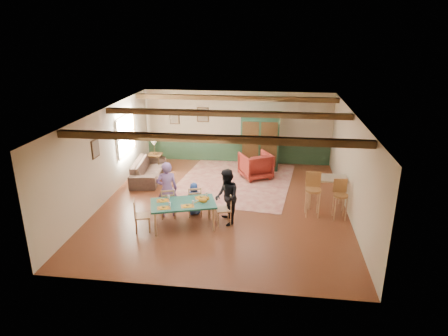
# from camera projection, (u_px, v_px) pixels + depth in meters

# --- Properties ---
(floor) EXTENTS (8.00, 8.00, 0.00)m
(floor) POSITION_uv_depth(u_px,v_px,m) (224.00, 204.00, 11.66)
(floor) COLOR #562818
(floor) RESTS_ON ground
(wall_back) EXTENTS (7.00, 0.02, 2.70)m
(wall_back) POSITION_uv_depth(u_px,v_px,m) (237.00, 127.00, 14.95)
(wall_back) COLOR beige
(wall_back) RESTS_ON floor
(wall_left) EXTENTS (0.02, 8.00, 2.70)m
(wall_left) POSITION_uv_depth(u_px,v_px,m) (105.00, 156.00, 11.63)
(wall_left) COLOR beige
(wall_left) RESTS_ON floor
(wall_right) EXTENTS (0.02, 8.00, 2.70)m
(wall_right) POSITION_uv_depth(u_px,v_px,m) (352.00, 166.00, 10.79)
(wall_right) COLOR beige
(wall_right) RESTS_ON floor
(ceiling) EXTENTS (7.00, 8.00, 0.02)m
(ceiling) POSITION_uv_depth(u_px,v_px,m) (224.00, 113.00, 10.76)
(ceiling) COLOR white
(ceiling) RESTS_ON wall_back
(wainscot_back) EXTENTS (6.95, 0.03, 0.90)m
(wainscot_back) POSITION_uv_depth(u_px,v_px,m) (237.00, 150.00, 15.23)
(wainscot_back) COLOR #1E3823
(wainscot_back) RESTS_ON floor
(ceiling_beam_front) EXTENTS (6.95, 0.16, 0.16)m
(ceiling_beam_front) POSITION_uv_depth(u_px,v_px,m) (210.00, 139.00, 8.64)
(ceiling_beam_front) COLOR #33210E
(ceiling_beam_front) RESTS_ON ceiling
(ceiling_beam_mid) EXTENTS (6.95, 0.16, 0.16)m
(ceiling_beam_mid) POSITION_uv_depth(u_px,v_px,m) (225.00, 114.00, 11.16)
(ceiling_beam_mid) COLOR #33210E
(ceiling_beam_mid) RESTS_ON ceiling
(ceiling_beam_back) EXTENTS (6.95, 0.16, 0.16)m
(ceiling_beam_back) POSITION_uv_depth(u_px,v_px,m) (235.00, 98.00, 13.60)
(ceiling_beam_back) COLOR #33210E
(ceiling_beam_back) RESTS_ON ceiling
(window_left) EXTENTS (0.06, 1.60, 1.30)m
(window_left) POSITION_uv_depth(u_px,v_px,m) (126.00, 135.00, 13.15)
(window_left) COLOR white
(window_left) RESTS_ON wall_left
(picture_left_wall) EXTENTS (0.04, 0.42, 0.52)m
(picture_left_wall) POSITION_uv_depth(u_px,v_px,m) (95.00, 149.00, 10.93)
(picture_left_wall) COLOR gray
(picture_left_wall) RESTS_ON wall_left
(picture_back_a) EXTENTS (0.45, 0.04, 0.55)m
(picture_back_a) POSITION_uv_depth(u_px,v_px,m) (203.00, 115.00, 14.93)
(picture_back_a) COLOR gray
(picture_back_a) RESTS_ON wall_back
(picture_back_b) EXTENTS (0.38, 0.04, 0.48)m
(picture_back_b) POSITION_uv_depth(u_px,v_px,m) (174.00, 118.00, 15.11)
(picture_back_b) COLOR gray
(picture_back_b) RESTS_ON wall_back
(dining_table) EXTENTS (1.83, 1.36, 0.68)m
(dining_table) POSITION_uv_depth(u_px,v_px,m) (184.00, 215.00, 10.24)
(dining_table) COLOR #1A5547
(dining_table) RESTS_ON floor
(dining_chair_far_left) EXTENTS (0.48, 0.50, 0.86)m
(dining_chair_far_left) POSITION_uv_depth(u_px,v_px,m) (168.00, 202.00, 10.75)
(dining_chair_far_left) COLOR tan
(dining_chair_far_left) RESTS_ON floor
(dining_chair_far_right) EXTENTS (0.48, 0.50, 0.86)m
(dining_chair_far_right) POSITION_uv_depth(u_px,v_px,m) (195.00, 200.00, 10.88)
(dining_chair_far_right) COLOR tan
(dining_chair_far_right) RESTS_ON floor
(dining_chair_end_left) EXTENTS (0.50, 0.48, 0.86)m
(dining_chair_end_left) POSITION_uv_depth(u_px,v_px,m) (142.00, 215.00, 10.03)
(dining_chair_end_left) COLOR tan
(dining_chair_end_left) RESTS_ON floor
(dining_chair_end_right) EXTENTS (0.50, 0.48, 0.86)m
(dining_chair_end_right) POSITION_uv_depth(u_px,v_px,m) (223.00, 209.00, 10.39)
(dining_chair_end_right) COLOR tan
(dining_chair_end_right) RESTS_ON floor
(person_man) EXTENTS (0.66, 0.53, 1.56)m
(person_man) POSITION_uv_depth(u_px,v_px,m) (167.00, 189.00, 10.70)
(person_man) COLOR #8660A5
(person_man) RESTS_ON floor
(person_woman) EXTENTS (0.76, 0.86, 1.49)m
(person_woman) POSITION_uv_depth(u_px,v_px,m) (227.00, 197.00, 10.30)
(person_woman) COLOR black
(person_woman) RESTS_ON floor
(person_child) EXTENTS (0.51, 0.41, 0.91)m
(person_child) POSITION_uv_depth(u_px,v_px,m) (194.00, 199.00, 10.94)
(person_child) COLOR #264698
(person_child) RESTS_ON floor
(cat) EXTENTS (0.35, 0.22, 0.16)m
(cat) POSITION_uv_depth(u_px,v_px,m) (203.00, 200.00, 10.10)
(cat) COLOR orange
(cat) RESTS_ON dining_table
(place_setting_near_left) EXTENTS (0.43, 0.37, 0.11)m
(place_setting_near_left) POSITION_uv_depth(u_px,v_px,m) (164.00, 206.00, 9.81)
(place_setting_near_left) COLOR orange
(place_setting_near_left) RESTS_ON dining_table
(place_setting_near_center) EXTENTS (0.43, 0.37, 0.11)m
(place_setting_near_center) POSITION_uv_depth(u_px,v_px,m) (187.00, 204.00, 9.92)
(place_setting_near_center) COLOR orange
(place_setting_near_center) RESTS_ON dining_table
(place_setting_far_left) EXTENTS (0.43, 0.37, 0.11)m
(place_setting_far_left) POSITION_uv_depth(u_px,v_px,m) (163.00, 199.00, 10.23)
(place_setting_far_left) COLOR orange
(place_setting_far_left) RESTS_ON dining_table
(place_setting_far_right) EXTENTS (0.43, 0.37, 0.11)m
(place_setting_far_right) POSITION_uv_depth(u_px,v_px,m) (201.00, 196.00, 10.41)
(place_setting_far_right) COLOR orange
(place_setting_far_right) RESTS_ON dining_table
(area_rug) EXTENTS (4.11, 4.70, 0.01)m
(area_rug) POSITION_uv_depth(u_px,v_px,m) (235.00, 182.00, 13.37)
(area_rug) COLOR beige
(area_rug) RESTS_ON floor
(armoire) EXTENTS (1.50, 0.64, 2.09)m
(armoire) POSITION_uv_depth(u_px,v_px,m) (260.00, 141.00, 14.23)
(armoire) COLOR #163725
(armoire) RESTS_ON floor
(armchair) EXTENTS (1.29, 1.30, 0.88)m
(armchair) POSITION_uv_depth(u_px,v_px,m) (256.00, 165.00, 13.60)
(armchair) COLOR #561211
(armchair) RESTS_ON floor
(sofa) EXTENTS (1.12, 2.31, 0.65)m
(sofa) POSITION_uv_depth(u_px,v_px,m) (148.00, 170.00, 13.54)
(sofa) COLOR #3F2E27
(sofa) RESTS_ON floor
(end_table) EXTENTS (0.49, 0.49, 0.60)m
(end_table) POSITION_uv_depth(u_px,v_px,m) (155.00, 162.00, 14.40)
(end_table) COLOR #33210E
(end_table) RESTS_ON floor
(table_lamp) EXTENTS (0.33, 0.33, 0.55)m
(table_lamp) POSITION_uv_depth(u_px,v_px,m) (154.00, 147.00, 14.21)
(table_lamp) COLOR #DBB78E
(table_lamp) RESTS_ON end_table
(counter_table) EXTENTS (1.08, 0.64, 0.90)m
(counter_table) POSITION_uv_depth(u_px,v_px,m) (326.00, 192.00, 11.39)
(counter_table) COLOR #B7AA8E
(counter_table) RESTS_ON floor
(bar_stool_left) EXTENTS (0.44, 0.48, 1.21)m
(bar_stool_left) POSITION_uv_depth(u_px,v_px,m) (313.00, 195.00, 10.78)
(bar_stool_left) COLOR #A87541
(bar_stool_left) RESTS_ON floor
(bar_stool_right) EXTENTS (0.41, 0.44, 1.08)m
(bar_stool_right) POSITION_uv_depth(u_px,v_px,m) (340.00, 200.00, 10.64)
(bar_stool_right) COLOR #A87541
(bar_stool_right) RESTS_ON floor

